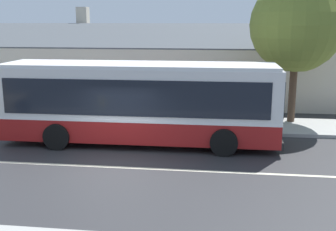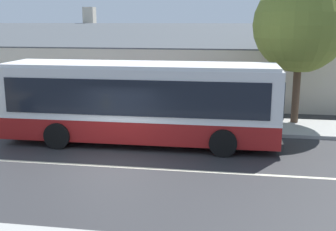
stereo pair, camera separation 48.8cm
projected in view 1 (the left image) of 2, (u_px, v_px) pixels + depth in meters
The scene contains 6 objects.
ground_plane at pixel (111, 167), 13.97m from camera, with size 300.00×300.00×0.00m, color #2D2D30.
sidewalk_far at pixel (144, 122), 19.75m from camera, with size 60.00×3.00×0.15m, color #9E9E99.
lane_divider_stripe at pixel (111, 167), 13.96m from camera, with size 60.00×0.16×0.01m, color beige.
community_building at pixel (189, 70), 26.39m from camera, with size 26.11×8.36×5.60m.
transit_bus at pixel (140, 101), 16.34m from camera, with size 10.73×2.83×3.15m.
street_tree_primary at pixel (298, 29), 18.70m from camera, with size 4.17×4.17×6.64m.
Camera 1 is at (3.57, -12.89, 4.76)m, focal length 45.00 mm.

